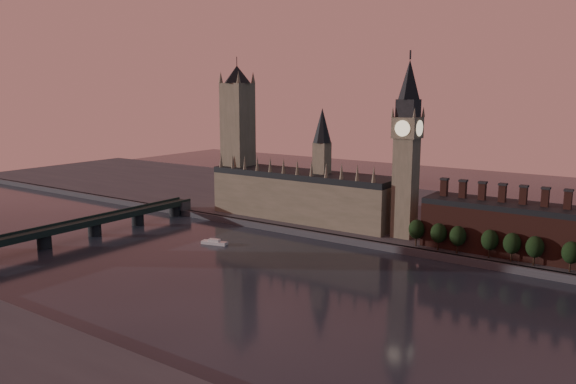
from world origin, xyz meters
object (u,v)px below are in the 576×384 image
(big_ben, at_px, (407,147))
(river_boat, at_px, (214,242))
(westminster_bridge, at_px, (66,230))
(victoria_tower, at_px, (238,133))

(big_ben, height_order, river_boat, big_ben)
(big_ben, relative_size, westminster_bridge, 0.54)
(westminster_bridge, relative_size, river_boat, 12.33)
(westminster_bridge, distance_m, river_boat, 88.72)
(victoria_tower, xyz_separation_m, river_boat, (40.02, -70.76, -57.89))
(westminster_bridge, xyz_separation_m, river_boat, (75.02, 46.94, -6.24))
(river_boat, bearing_deg, victoria_tower, 105.66)
(victoria_tower, height_order, big_ben, victoria_tower)
(big_ben, bearing_deg, victoria_tower, 177.80)
(victoria_tower, height_order, westminster_bridge, victoria_tower)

